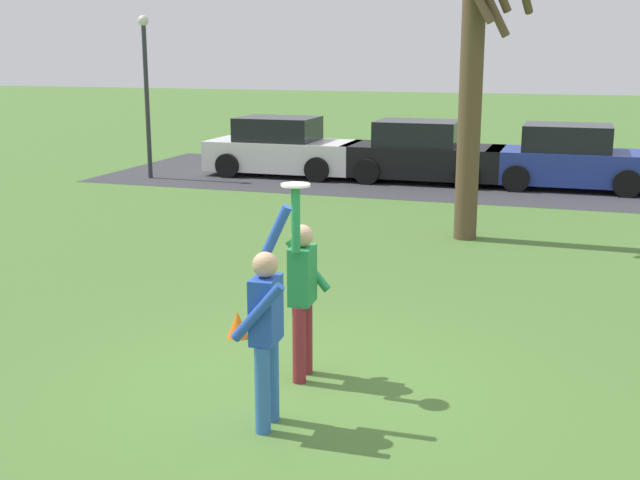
{
  "coord_description": "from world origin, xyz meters",
  "views": [
    {
      "loc": [
        2.65,
        -7.47,
        3.37
      ],
      "look_at": [
        0.01,
        0.63,
        1.39
      ],
      "focal_mm": 45.87,
      "sensor_mm": 36.0,
      "label": 1
    }
  ],
  "objects_px": {
    "parked_car_white": "(282,149)",
    "field_cone_orange": "(238,324)",
    "lamppost_by_lot": "(146,81)",
    "parked_car_blue": "(571,160)",
    "person_defender": "(266,325)",
    "bare_tree_tall": "(474,53)",
    "person_catcher": "(302,288)",
    "parked_car_black": "(422,154)",
    "frisbee_disc": "(295,185)"
  },
  "relations": [
    {
      "from": "frisbee_disc",
      "to": "field_cone_orange",
      "type": "height_order",
      "value": "frisbee_disc"
    },
    {
      "from": "frisbee_disc",
      "to": "parked_car_blue",
      "type": "height_order",
      "value": "frisbee_disc"
    },
    {
      "from": "parked_car_blue",
      "to": "lamppost_by_lot",
      "type": "relative_size",
      "value": 0.96
    },
    {
      "from": "person_defender",
      "to": "parked_car_blue",
      "type": "relative_size",
      "value": 0.5
    },
    {
      "from": "parked_car_white",
      "to": "frisbee_disc",
      "type": "bearing_deg",
      "value": -69.11
    },
    {
      "from": "person_catcher",
      "to": "lamppost_by_lot",
      "type": "relative_size",
      "value": 0.49
    },
    {
      "from": "parked_car_white",
      "to": "field_cone_orange",
      "type": "bearing_deg",
      "value": -72.04
    },
    {
      "from": "bare_tree_tall",
      "to": "field_cone_orange",
      "type": "height_order",
      "value": "bare_tree_tall"
    },
    {
      "from": "frisbee_disc",
      "to": "parked_car_white",
      "type": "bearing_deg",
      "value": 111.22
    },
    {
      "from": "person_defender",
      "to": "lamppost_by_lot",
      "type": "distance_m",
      "value": 15.61
    },
    {
      "from": "bare_tree_tall",
      "to": "person_catcher",
      "type": "bearing_deg",
      "value": -95.71
    },
    {
      "from": "parked_car_white",
      "to": "parked_car_black",
      "type": "distance_m",
      "value": 3.88
    },
    {
      "from": "parked_car_white",
      "to": "parked_car_blue",
      "type": "bearing_deg",
      "value": 0.29
    },
    {
      "from": "frisbee_disc",
      "to": "bare_tree_tall",
      "type": "relative_size",
      "value": 0.05
    },
    {
      "from": "parked_car_white",
      "to": "lamppost_by_lot",
      "type": "relative_size",
      "value": 0.96
    },
    {
      "from": "person_defender",
      "to": "parked_car_white",
      "type": "xyz_separation_m",
      "value": [
        -5.35,
        14.58,
        -0.25
      ]
    },
    {
      "from": "parked_car_white",
      "to": "bare_tree_tall",
      "type": "distance_m",
      "value": 9.09
    },
    {
      "from": "parked_car_blue",
      "to": "person_defender",
      "type": "bearing_deg",
      "value": -99.14
    },
    {
      "from": "parked_car_black",
      "to": "lamppost_by_lot",
      "type": "relative_size",
      "value": 0.96
    },
    {
      "from": "parked_car_black",
      "to": "field_cone_orange",
      "type": "relative_size",
      "value": 12.84
    },
    {
      "from": "person_defender",
      "to": "lamppost_by_lot",
      "type": "height_order",
      "value": "lamppost_by_lot"
    },
    {
      "from": "person_defender",
      "to": "parked_car_white",
      "type": "distance_m",
      "value": 15.54
    },
    {
      "from": "lamppost_by_lot",
      "to": "field_cone_orange",
      "type": "distance_m",
      "value": 13.31
    },
    {
      "from": "lamppost_by_lot",
      "to": "field_cone_orange",
      "type": "relative_size",
      "value": 13.31
    },
    {
      "from": "field_cone_orange",
      "to": "lamppost_by_lot",
      "type": "bearing_deg",
      "value": 123.99
    },
    {
      "from": "parked_car_black",
      "to": "person_defender",
      "type": "bearing_deg",
      "value": -84.61
    },
    {
      "from": "frisbee_disc",
      "to": "parked_car_black",
      "type": "distance_m",
      "value": 13.82
    },
    {
      "from": "lamppost_by_lot",
      "to": "person_catcher",
      "type": "bearing_deg",
      "value": -54.29
    },
    {
      "from": "person_catcher",
      "to": "parked_car_blue",
      "type": "relative_size",
      "value": 0.51
    },
    {
      "from": "person_defender",
      "to": "parked_car_black",
      "type": "bearing_deg",
      "value": 2.34
    },
    {
      "from": "lamppost_by_lot",
      "to": "field_cone_orange",
      "type": "xyz_separation_m",
      "value": [
        7.32,
        -10.85,
        -2.43
      ]
    },
    {
      "from": "person_defender",
      "to": "parked_car_blue",
      "type": "xyz_separation_m",
      "value": [
        2.27,
        14.67,
        -0.25
      ]
    },
    {
      "from": "parked_car_white",
      "to": "lamppost_by_lot",
      "type": "distance_m",
      "value": 4.03
    },
    {
      "from": "frisbee_disc",
      "to": "field_cone_orange",
      "type": "distance_m",
      "value": 2.54
    },
    {
      "from": "person_catcher",
      "to": "bare_tree_tall",
      "type": "xyz_separation_m",
      "value": [
        0.71,
        7.07,
        2.34
      ]
    },
    {
      "from": "parked_car_blue",
      "to": "field_cone_orange",
      "type": "bearing_deg",
      "value": -105.9
    },
    {
      "from": "parked_car_blue",
      "to": "bare_tree_tall",
      "type": "height_order",
      "value": "bare_tree_tall"
    },
    {
      "from": "person_catcher",
      "to": "frisbee_disc",
      "type": "xyz_separation_m",
      "value": [
        0.01,
        -0.22,
        1.11
      ]
    },
    {
      "from": "parked_car_white",
      "to": "lamppost_by_lot",
      "type": "height_order",
      "value": "lamppost_by_lot"
    },
    {
      "from": "person_catcher",
      "to": "parked_car_blue",
      "type": "bearing_deg",
      "value": 166.76
    },
    {
      "from": "parked_car_black",
      "to": "bare_tree_tall",
      "type": "relative_size",
      "value": 0.66
    },
    {
      "from": "frisbee_disc",
      "to": "bare_tree_tall",
      "type": "distance_m",
      "value": 7.43
    },
    {
      "from": "parked_car_blue",
      "to": "lamppost_by_lot",
      "type": "distance_m",
      "value": 11.1
    },
    {
      "from": "parked_car_white",
      "to": "person_catcher",
      "type": "bearing_deg",
      "value": -68.84
    },
    {
      "from": "field_cone_orange",
      "to": "parked_car_black",
      "type": "bearing_deg",
      "value": 91.11
    },
    {
      "from": "person_defender",
      "to": "lamppost_by_lot",
      "type": "bearing_deg",
      "value": 30.0
    },
    {
      "from": "frisbee_disc",
      "to": "lamppost_by_lot",
      "type": "xyz_separation_m",
      "value": [
        -8.48,
        12.01,
        0.49
      ]
    },
    {
      "from": "frisbee_disc",
      "to": "field_cone_orange",
      "type": "xyz_separation_m",
      "value": [
        -1.17,
        1.16,
        -1.93
      ]
    },
    {
      "from": "person_catcher",
      "to": "person_defender",
      "type": "distance_m",
      "value": 1.18
    },
    {
      "from": "parked_car_blue",
      "to": "field_cone_orange",
      "type": "relative_size",
      "value": 12.84
    }
  ]
}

